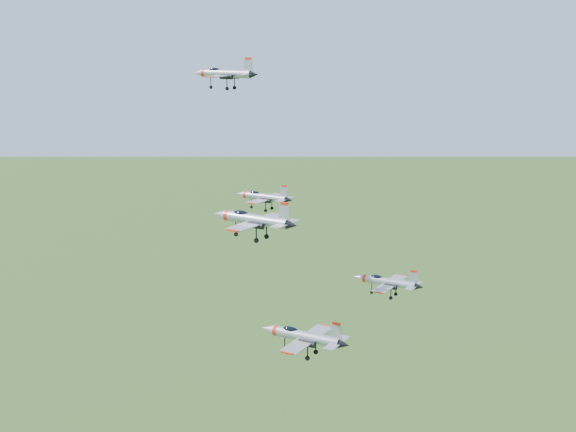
% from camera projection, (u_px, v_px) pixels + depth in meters
% --- Properties ---
extents(jet_lead, '(13.40, 10.99, 3.60)m').
position_uv_depth(jet_lead, '(224.00, 73.00, 140.09)').
color(jet_lead, '#9FA3AB').
extents(jet_left_high, '(10.65, 8.77, 2.85)m').
position_uv_depth(jet_left_high, '(263.00, 197.00, 128.75)').
color(jet_left_high, '#9FA3AB').
extents(jet_right_high, '(14.00, 11.57, 3.74)m').
position_uv_depth(jet_right_high, '(253.00, 219.00, 110.93)').
color(jet_right_high, '#9FA3AB').
extents(jet_left_low, '(12.22, 10.03, 3.28)m').
position_uv_depth(jet_left_low, '(387.00, 282.00, 130.36)').
color(jet_left_low, '#9FA3AB').
extents(jet_right_low, '(13.75, 11.30, 3.69)m').
position_uv_depth(jet_right_low, '(303.00, 336.00, 110.80)').
color(jet_right_low, '#9FA3AB').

